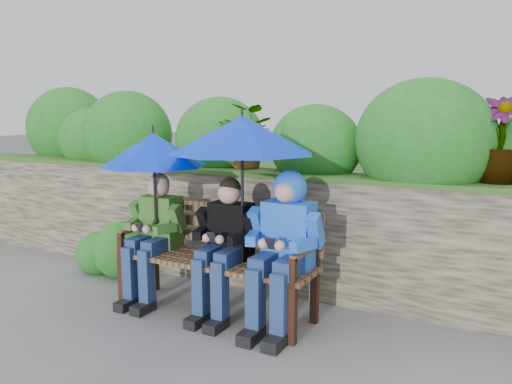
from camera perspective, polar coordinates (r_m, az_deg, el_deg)
The scene contains 8 objects.
ground at distance 3.86m, azimuth -0.72°, elevation -14.28°, with size 60.00×60.00×0.00m, color #5E5E5E.
garden_backdrop at distance 5.09m, azimuth 6.58°, elevation -0.77°, with size 8.00×2.88×1.88m.
park_bench at distance 3.87m, azimuth -4.25°, elevation -6.73°, with size 1.59×0.47×0.84m.
boy_left at distance 4.12m, azimuth -11.57°, elevation -4.36°, with size 0.47×0.54×1.05m.
boy_middle at distance 3.74m, azimuth -3.60°, elevation -5.55°, with size 0.47×0.55×1.05m.
boy_right at distance 3.50m, azimuth 3.16°, elevation -5.28°, with size 0.53×0.64×1.13m.
umbrella_left at distance 3.99m, azimuth -11.63°, elevation 4.74°, with size 0.83×0.83×0.78m.
umbrella_right at distance 3.58m, azimuth -1.60°, elevation 6.54°, with size 1.08×1.08×0.90m.
Camera 1 is at (1.72, -3.10, 1.52)m, focal length 35.00 mm.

